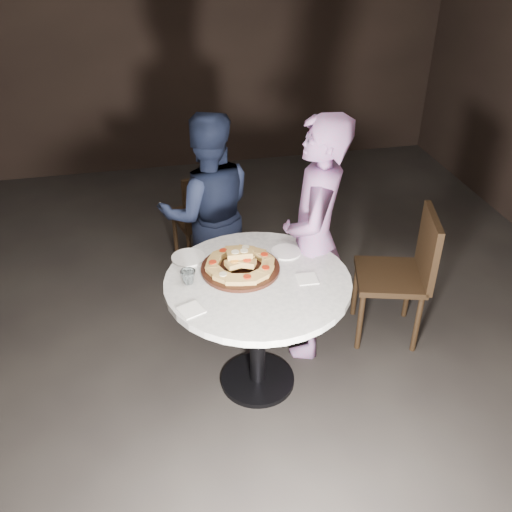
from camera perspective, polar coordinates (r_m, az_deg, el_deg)
The scene contains 13 objects.
floor at distance 3.93m, azimuth -2.07°, elevation -11.33°, with size 7.00×7.00×0.00m, color black.
table at distance 3.41m, azimuth 0.18°, elevation -4.44°, with size 1.25×1.25×0.82m.
serving_board at distance 3.40m, azimuth -1.57°, elevation -1.25°, with size 0.47×0.47×0.02m, color black.
focaccia_pile at distance 3.38m, azimuth -1.56°, elevation -0.62°, with size 0.43×0.41×0.11m.
plate_left at distance 3.53m, azimuth -6.79°, elevation -0.16°, with size 0.21×0.21×0.01m, color white.
plate_right at distance 3.57m, azimuth 3.01°, elevation 0.41°, with size 0.19×0.19×0.01m, color white.
water_glass at distance 3.30m, azimuth -6.80°, elevation -2.08°, with size 0.09×0.09×0.08m, color silver.
napkin_near at distance 3.11m, azimuth -6.51°, elevation -5.39°, with size 0.12×0.12×0.01m, color white.
napkin_far at distance 3.34m, azimuth 5.14°, elevation -2.29°, with size 0.12×0.12×0.01m, color white.
chair_far at distance 4.65m, azimuth -5.12°, elevation 4.23°, with size 0.52×0.53×0.91m.
chair_right at distance 4.02m, azimuth 14.75°, elevation -1.19°, with size 0.58×0.56×0.97m.
diner_navy at distance 4.17m, azimuth -4.81°, elevation 4.33°, with size 0.73×0.57×1.51m, color black.
diner_teal at distance 3.66m, azimuth 5.86°, elevation 1.47°, with size 0.61×0.40×1.69m, color #845F95.
Camera 1 is at (-0.45, -2.79, 2.73)m, focal length 40.00 mm.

